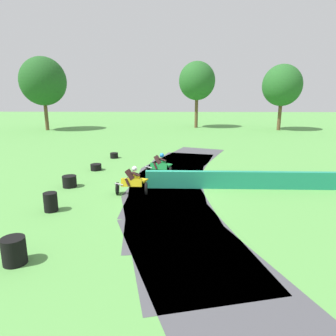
{
  "coord_description": "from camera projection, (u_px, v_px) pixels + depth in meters",
  "views": [
    {
      "loc": [
        0.36,
        -15.32,
        4.89
      ],
      "look_at": [
        0.02,
        0.62,
        0.9
      ],
      "focal_mm": 32.97,
      "sensor_mm": 36.0,
      "label": 1
    }
  ],
  "objects": [
    {
      "name": "tree_far_left",
      "position": [
        282.0,
        85.0,
        38.38
      ],
      "size": [
        4.86,
        4.86,
        8.14
      ],
      "color": "brown",
      "rests_on": "ground"
    },
    {
      "name": "tire_stack_near",
      "position": [
        114.0,
        155.0,
        23.09
      ],
      "size": [
        0.58,
        0.58,
        0.4
      ],
      "color": "black",
      "rests_on": "ground"
    },
    {
      "name": "tire_stack_mid_a",
      "position": [
        96.0,
        167.0,
        19.55
      ],
      "size": [
        0.68,
        0.68,
        0.4
      ],
      "color": "black",
      "rests_on": "ground"
    },
    {
      "name": "tree_mid_rise",
      "position": [
        197.0,
        81.0,
        40.99
      ],
      "size": [
        4.81,
        4.81,
        8.74
      ],
      "color": "brown",
      "rests_on": "ground"
    },
    {
      "name": "tire_stack_far",
      "position": [
        51.0,
        202.0,
        12.83
      ],
      "size": [
        0.56,
        0.56,
        0.8
      ],
      "color": "black",
      "rests_on": "ground"
    },
    {
      "name": "tree_far_right",
      "position": [
        43.0,
        81.0,
        38.3
      ],
      "size": [
        5.65,
        5.65,
        9.04
      ],
      "color": "brown",
      "rests_on": "ground"
    },
    {
      "name": "ground_plane",
      "position": [
        167.0,
        188.0,
        16.05
      ],
      "size": [
        120.0,
        120.0,
        0.0
      ],
      "primitive_type": "plane",
      "color": "#569947"
    },
    {
      "name": "tire_stack_mid_b",
      "position": [
        70.0,
        181.0,
        16.11
      ],
      "size": [
        0.72,
        0.72,
        0.6
      ],
      "color": "black",
      "rests_on": "ground"
    },
    {
      "name": "motorcycle_chase_yellow",
      "position": [
        133.0,
        181.0,
        14.92
      ],
      "size": [
        1.68,
        0.71,
        1.43
      ],
      "color": "black",
      "rests_on": "ground"
    },
    {
      "name": "track_asphalt",
      "position": [
        179.0,
        188.0,
        16.04
      ],
      "size": [
        6.79,
        24.05,
        0.01
      ],
      "color": "#47474C",
      "rests_on": "ground"
    },
    {
      "name": "safety_barrier",
      "position": [
        272.0,
        180.0,
        15.78
      ],
      "size": [
        12.95,
        0.43,
        0.9
      ],
      "primitive_type": "cube",
      "rotation": [
        0.0,
        0.0,
        4.7
      ],
      "color": "#1E8466",
      "rests_on": "ground"
    },
    {
      "name": "tire_stack_extra_a",
      "position": [
        14.0,
        251.0,
        8.91
      ],
      "size": [
        0.68,
        0.68,
        0.8
      ],
      "color": "black",
      "rests_on": "ground"
    },
    {
      "name": "motorcycle_lead_green",
      "position": [
        160.0,
        165.0,
        18.12
      ],
      "size": [
        1.71,
        0.96,
        1.43
      ],
      "color": "black",
      "rests_on": "ground"
    }
  ]
}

